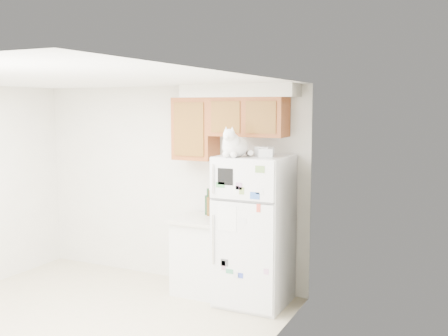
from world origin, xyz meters
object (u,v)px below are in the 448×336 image
Objects in this scene: storage_box_back at (264,151)px; bottle_green at (208,201)px; bottle_amber at (210,203)px; refrigerator at (254,230)px; cat at (234,145)px; base_counter at (203,255)px; storage_box_front at (266,153)px.

bottle_green is at bearing 175.69° from storage_box_back.
bottle_green is at bearing 137.76° from bottle_amber.
refrigerator is 5.45× the size of bottle_amber.
cat is 0.36m from storage_box_back.
bottle_amber reaches higher than base_counter.
storage_box_back is 0.55× the size of bottle_green.
storage_box_front reaches higher than base_counter.
bottle_amber is (0.05, -0.04, -0.01)m from bottle_green.
bottle_green is 0.06m from bottle_amber.
cat is 0.35m from storage_box_front.
bottle_amber is at bearing 81.38° from base_counter.
cat is at bearing -124.15° from storage_box_back.
refrigerator reaches higher than bottle_amber.
storage_box_back is at bearing 97.67° from storage_box_front.
storage_box_back is (0.11, 0.02, 0.90)m from refrigerator.
storage_box_back reaches higher than bottle_amber.
cat reaches higher than bottle_green.
storage_box_front is at bearing -11.09° from base_counter.
storage_box_front is (0.31, 0.13, -0.08)m from cat.
bottle_green reaches higher than base_counter.
storage_box_back reaches higher than bottle_green.
base_counter is 1.52m from storage_box_back.
base_counter is 1.55m from storage_box_front.
bottle_green is at bearing 138.05° from storage_box_front.
base_counter is 2.81× the size of bottle_green.
bottle_green is 1.05× the size of bottle_amber.
refrigerator is at bearing -17.33° from bottle_amber.
bottle_green is (-0.72, 0.25, 0.23)m from refrigerator.
storage_box_back is (0.80, -0.05, 1.29)m from base_counter.
bottle_green is (-0.57, 0.48, -0.74)m from cat.
base_counter is 6.13× the size of storage_box_front.
cat reaches higher than storage_box_front.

